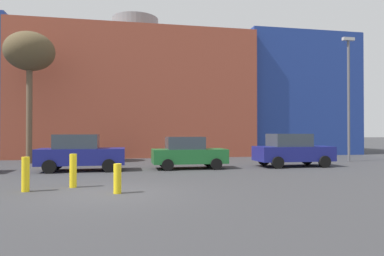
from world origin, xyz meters
name	(u,v)px	position (x,y,z in m)	size (l,w,h in m)	color
ground_plane	(112,193)	(0.00, 0.00, 0.00)	(200.00, 200.00, 0.00)	#38383A
building_backdrop	(135,96)	(1.32, 19.72, 5.07)	(37.58, 11.03, 11.81)	#9E4733
parked_car_2	(80,153)	(-1.73, 6.65, 0.89)	(4.11, 2.02, 1.78)	navy
parked_car_3	(188,153)	(3.62, 6.65, 0.82)	(3.80, 1.87, 1.65)	#1E662D
parked_car_4	(292,150)	(9.44, 6.65, 0.90)	(4.15, 2.04, 1.80)	navy
bare_tree_0	(30,53)	(-5.28, 11.50, 6.67)	(2.94, 2.94, 7.98)	brown
bollard_yellow_0	(117,179)	(0.16, -0.09, 0.46)	(0.24, 0.24, 0.92)	yellow
bollard_yellow_1	(73,171)	(-1.35, 1.39, 0.57)	(0.24, 0.24, 1.15)	yellow
bollard_yellow_2	(26,174)	(-2.71, 0.80, 0.55)	(0.24, 0.24, 1.10)	yellow
street_lamp	(349,91)	(14.67, 9.10, 4.55)	(0.80, 0.24, 8.05)	#59595E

